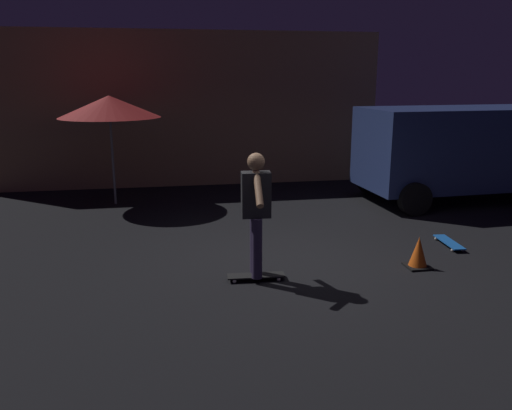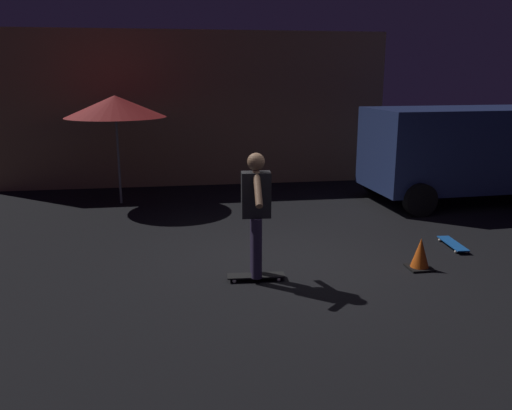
% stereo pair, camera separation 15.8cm
% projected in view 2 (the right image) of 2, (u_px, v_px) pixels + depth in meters
% --- Properties ---
extents(ground_plane, '(28.00, 28.00, 0.00)m').
position_uv_depth(ground_plane, '(289.00, 265.00, 7.66)').
color(ground_plane, black).
extents(low_building, '(9.82, 3.69, 3.76)m').
position_uv_depth(low_building, '(188.00, 106.00, 14.49)').
color(low_building, '#AD7F56').
rests_on(low_building, ground_plane).
extents(parked_van, '(4.70, 2.41, 2.03)m').
position_uv_depth(parked_van, '(474.00, 148.00, 11.32)').
color(parked_van, navy).
rests_on(parked_van, ground_plane).
extents(patio_umbrella, '(2.10, 2.10, 2.30)m').
position_uv_depth(patio_umbrella, '(115.00, 106.00, 10.86)').
color(patio_umbrella, slate).
rests_on(patio_umbrella, ground_plane).
extents(skateboard_ridden, '(0.79, 0.26, 0.07)m').
position_uv_depth(skateboard_ridden, '(256.00, 276.00, 7.10)').
color(skateboard_ridden, black).
rests_on(skateboard_ridden, ground_plane).
extents(skateboard_spare, '(0.27, 0.79, 0.07)m').
position_uv_depth(skateboard_spare, '(453.00, 244.00, 8.44)').
color(skateboard_spare, '#1959B2').
rests_on(skateboard_spare, ground_plane).
extents(skater, '(0.39, 0.99, 1.67)m').
position_uv_depth(skater, '(256.00, 206.00, 6.86)').
color(skater, '#382D4C').
rests_on(skater, skateboard_ridden).
extents(traffic_cone, '(0.34, 0.34, 0.46)m').
position_uv_depth(traffic_cone, '(420.00, 255.00, 7.46)').
color(traffic_cone, black).
rests_on(traffic_cone, ground_plane).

